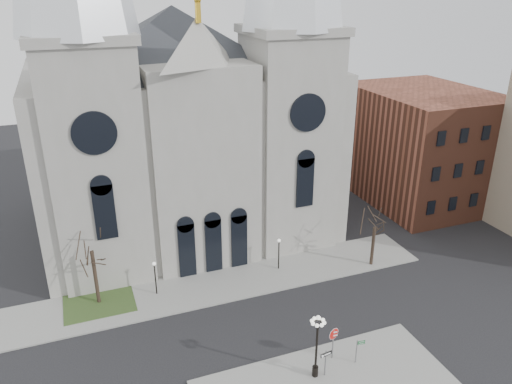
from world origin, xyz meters
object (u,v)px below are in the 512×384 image
object	(u,v)px
stop_sign	(333,337)
globe_lamp	(317,339)
street_name_sign	(358,349)
one_way_sign	(326,359)

from	to	relation	value
stop_sign	globe_lamp	xyz separation A→B (m)	(-2.03, -1.18, 1.34)
stop_sign	street_name_sign	world-z (taller)	stop_sign
one_way_sign	stop_sign	bearing A→B (deg)	37.83
globe_lamp	street_name_sign	bearing A→B (deg)	2.13
one_way_sign	street_name_sign	size ratio (longest dim) A/B	1.07
globe_lamp	one_way_sign	xyz separation A→B (m)	(0.67, -0.19, -1.81)
globe_lamp	one_way_sign	bearing A→B (deg)	-16.10
globe_lamp	stop_sign	bearing A→B (deg)	30.14
street_name_sign	stop_sign	bearing A→B (deg)	152.54
stop_sign	one_way_sign	size ratio (longest dim) A/B	1.27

